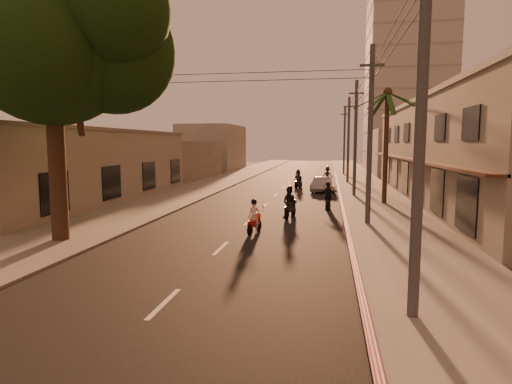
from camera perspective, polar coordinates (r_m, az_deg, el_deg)
ground at (r=15.38m, az=-6.58°, el=-9.30°), size 160.00×160.00×0.00m
road at (r=34.70m, az=2.65°, el=-0.40°), size 10.00×140.00×0.02m
sidewalk_right at (r=34.61m, az=15.07°, el=-0.56°), size 5.00×140.00×0.12m
sidewalk_left at (r=36.37m, az=-9.16°, el=-0.08°), size 5.00×140.00×0.12m
curb_stripe at (r=29.50m, az=11.33°, el=-1.57°), size 0.20×60.00×0.20m
shophouse_row at (r=33.66m, az=26.62°, el=4.92°), size 8.80×34.20×7.30m
left_building at (r=33.58m, az=-23.17°, el=3.28°), size 8.20×24.20×5.20m
distant_tower at (r=71.87m, az=19.60°, el=13.99°), size 12.10×12.10×28.00m
broadleaf_tree at (r=20.05m, az=-24.52°, el=18.32°), size 9.60×8.70×12.10m
palm_tree at (r=30.59m, az=17.13°, el=11.79°), size 5.00×5.00×8.20m
utility_poles at (r=34.34m, az=13.20°, el=10.27°), size 1.20×48.26×9.00m
filler_right at (r=60.02m, az=19.12°, el=5.02°), size 8.00×14.00×6.00m
filler_left_near at (r=51.55m, az=-11.06°, el=4.18°), size 8.00×14.00×4.40m
filler_left_far at (r=68.65m, az=-5.76°, el=5.90°), size 8.00×14.00×7.00m
scooter_red at (r=19.91m, az=-0.25°, el=-3.49°), size 0.77×1.64×1.63m
scooter_mid_a at (r=23.92m, az=4.54°, el=-1.54°), size 1.12×1.85×1.84m
scooter_mid_b at (r=27.29m, az=9.55°, el=-0.70°), size 1.02×1.82×1.78m
scooter_far_a at (r=40.02m, az=5.64°, el=1.64°), size 1.12×1.76×1.78m
scooter_far_b at (r=45.79m, az=9.52°, el=2.20°), size 1.21×1.82×1.79m
parked_car at (r=37.64m, az=8.73°, el=1.01°), size 2.48×4.21×1.26m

